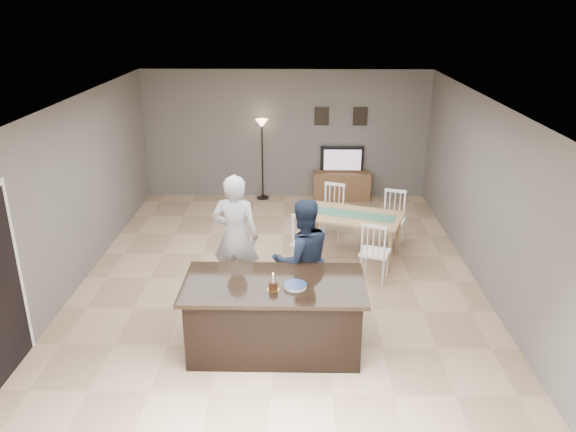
{
  "coord_description": "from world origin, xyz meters",
  "views": [
    {
      "loc": [
        0.28,
        -7.67,
        4.0
      ],
      "look_at": [
        0.13,
        -0.3,
        1.16
      ],
      "focal_mm": 35.0,
      "sensor_mm": 36.0,
      "label": 1
    }
  ],
  "objects_px": {
    "man": "(302,260)",
    "floor_lamp": "(262,138)",
    "plate_stack": "(295,286)",
    "kitchen_island": "(274,315)",
    "television": "(342,159)",
    "birthday_cake": "(273,286)",
    "woman": "(236,237)",
    "tv_console": "(342,186)",
    "dining_table": "(352,222)"
  },
  "relations": [
    {
      "from": "birthday_cake",
      "to": "woman",
      "type": "bearing_deg",
      "value": 111.35
    },
    {
      "from": "tv_console",
      "to": "floor_lamp",
      "type": "distance_m",
      "value": 1.98
    },
    {
      "from": "kitchen_island",
      "to": "television",
      "type": "relative_size",
      "value": 2.35
    },
    {
      "from": "tv_console",
      "to": "television",
      "type": "height_order",
      "value": "television"
    },
    {
      "from": "kitchen_island",
      "to": "man",
      "type": "distance_m",
      "value": 0.92
    },
    {
      "from": "kitchen_island",
      "to": "woman",
      "type": "distance_m",
      "value": 1.54
    },
    {
      "from": "man",
      "to": "birthday_cake",
      "type": "distance_m",
      "value": 1.01
    },
    {
      "from": "woman",
      "to": "floor_lamp",
      "type": "bearing_deg",
      "value": -84.22
    },
    {
      "from": "woman",
      "to": "plate_stack",
      "type": "height_order",
      "value": "woman"
    },
    {
      "from": "floor_lamp",
      "to": "television",
      "type": "bearing_deg",
      "value": 1.7
    },
    {
      "from": "kitchen_island",
      "to": "woman",
      "type": "bearing_deg",
      "value": 113.88
    },
    {
      "from": "man",
      "to": "plate_stack",
      "type": "xyz_separation_m",
      "value": [
        -0.09,
        -0.88,
        0.09
      ]
    },
    {
      "from": "plate_stack",
      "to": "kitchen_island",
      "type": "bearing_deg",
      "value": 155.54
    },
    {
      "from": "floor_lamp",
      "to": "tv_console",
      "type": "bearing_deg",
      "value": -0.68
    },
    {
      "from": "kitchen_island",
      "to": "television",
      "type": "xyz_separation_m",
      "value": [
        1.2,
        5.64,
        0.41
      ]
    },
    {
      "from": "kitchen_island",
      "to": "dining_table",
      "type": "height_order",
      "value": "dining_table"
    },
    {
      "from": "dining_table",
      "to": "television",
      "type": "bearing_deg",
      "value": 108.28
    },
    {
      "from": "tv_console",
      "to": "dining_table",
      "type": "relative_size",
      "value": 0.55
    },
    {
      "from": "birthday_cake",
      "to": "television",
      "type": "bearing_deg",
      "value": 78.34
    },
    {
      "from": "tv_console",
      "to": "birthday_cake",
      "type": "height_order",
      "value": "birthday_cake"
    },
    {
      "from": "television",
      "to": "birthday_cake",
      "type": "relative_size",
      "value": 4.25
    },
    {
      "from": "television",
      "to": "man",
      "type": "xyz_separation_m",
      "value": [
        -0.86,
        -4.87,
        -0.03
      ]
    },
    {
      "from": "kitchen_island",
      "to": "woman",
      "type": "height_order",
      "value": "woman"
    },
    {
      "from": "man",
      "to": "birthday_cake",
      "type": "bearing_deg",
      "value": 52.41
    },
    {
      "from": "kitchen_island",
      "to": "man",
      "type": "height_order",
      "value": "man"
    },
    {
      "from": "kitchen_island",
      "to": "tv_console",
      "type": "bearing_deg",
      "value": 77.84
    },
    {
      "from": "woman",
      "to": "man",
      "type": "height_order",
      "value": "woman"
    },
    {
      "from": "man",
      "to": "floor_lamp",
      "type": "distance_m",
      "value": 4.92
    },
    {
      "from": "television",
      "to": "floor_lamp",
      "type": "bearing_deg",
      "value": 1.7
    },
    {
      "from": "tv_console",
      "to": "plate_stack",
      "type": "height_order",
      "value": "plate_stack"
    },
    {
      "from": "birthday_cake",
      "to": "kitchen_island",
      "type": "bearing_deg",
      "value": 89.73
    },
    {
      "from": "man",
      "to": "kitchen_island",
      "type": "bearing_deg",
      "value": 48.36
    },
    {
      "from": "woman",
      "to": "floor_lamp",
      "type": "relative_size",
      "value": 1.05
    },
    {
      "from": "birthday_cake",
      "to": "plate_stack",
      "type": "bearing_deg",
      "value": 14.26
    },
    {
      "from": "woman",
      "to": "birthday_cake",
      "type": "bearing_deg",
      "value": 118.6
    },
    {
      "from": "plate_stack",
      "to": "dining_table",
      "type": "relative_size",
      "value": 0.12
    },
    {
      "from": "man",
      "to": "floor_lamp",
      "type": "relative_size",
      "value": 0.97
    },
    {
      "from": "man",
      "to": "birthday_cake",
      "type": "relative_size",
      "value": 7.77
    },
    {
      "from": "tv_console",
      "to": "birthday_cake",
      "type": "xyz_separation_m",
      "value": [
        -1.2,
        -5.75,
        0.65
      ]
    },
    {
      "from": "woman",
      "to": "floor_lamp",
      "type": "height_order",
      "value": "woman"
    },
    {
      "from": "television",
      "to": "woman",
      "type": "xyz_separation_m",
      "value": [
        -1.8,
        -4.29,
        0.04
      ]
    },
    {
      "from": "plate_stack",
      "to": "floor_lamp",
      "type": "xyz_separation_m",
      "value": [
        -0.74,
        5.7,
        0.41
      ]
    },
    {
      "from": "birthday_cake",
      "to": "plate_stack",
      "type": "height_order",
      "value": "birthday_cake"
    },
    {
      "from": "plate_stack",
      "to": "birthday_cake",
      "type": "bearing_deg",
      "value": -165.74
    },
    {
      "from": "man",
      "to": "tv_console",
      "type": "bearing_deg",
      "value": -118.02
    },
    {
      "from": "tv_console",
      "to": "television",
      "type": "bearing_deg",
      "value": 90.0
    },
    {
      "from": "birthday_cake",
      "to": "floor_lamp",
      "type": "bearing_deg",
      "value": 94.84
    },
    {
      "from": "tv_console",
      "to": "woman",
      "type": "distance_m",
      "value": 4.63
    },
    {
      "from": "birthday_cake",
      "to": "plate_stack",
      "type": "distance_m",
      "value": 0.26
    },
    {
      "from": "kitchen_island",
      "to": "tv_console",
      "type": "xyz_separation_m",
      "value": [
        1.2,
        5.57,
        -0.15
      ]
    }
  ]
}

